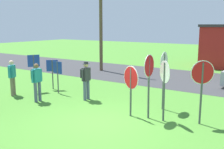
# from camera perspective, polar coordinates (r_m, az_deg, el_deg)

# --- Properties ---
(ground_plane) EXTENTS (80.00, 80.00, 0.00)m
(ground_plane) POSITION_cam_1_polar(r_m,az_deg,el_deg) (9.19, -3.16, -10.48)
(ground_plane) COLOR #47842D
(street_asphalt) EXTENTS (60.00, 6.40, 0.01)m
(street_asphalt) POSITION_cam_1_polar(r_m,az_deg,el_deg) (17.09, 15.26, -0.92)
(street_asphalt) COLOR #38383A
(street_asphalt) RESTS_ON ground
(utility_pole) EXTENTS (1.80, 0.24, 8.53)m
(utility_pole) POSITION_cam_1_polar(r_m,az_deg,el_deg) (19.37, -2.45, 13.98)
(utility_pole) COLOR brown
(utility_pole) RESTS_ON ground
(stop_sign_rear_right) EXTENTS (0.07, 0.80, 2.31)m
(stop_sign_rear_right) POSITION_cam_1_polar(r_m,az_deg,el_deg) (10.44, 11.14, 0.94)
(stop_sign_rear_right) COLOR #474C4C
(stop_sign_rear_right) RESTS_ON ground
(stop_sign_low_front) EXTENTS (0.64, 0.51, 2.18)m
(stop_sign_low_front) POSITION_cam_1_polar(r_m,az_deg,el_deg) (9.19, 18.91, -1.32)
(stop_sign_low_front) COLOR #474C4C
(stop_sign_low_front) RESTS_ON ground
(stop_sign_leaning_left) EXTENTS (0.58, 0.53, 2.13)m
(stop_sign_leaning_left) POSITION_cam_1_polar(r_m,az_deg,el_deg) (9.16, 11.29, -1.23)
(stop_sign_leaning_left) COLOR #474C4C
(stop_sign_leaning_left) RESTS_ON ground
(stop_sign_center_cluster) EXTENTS (0.10, 0.81, 2.31)m
(stop_sign_center_cluster) POSITION_cam_1_polar(r_m,az_deg,el_deg) (9.33, 8.01, -0.08)
(stop_sign_center_cluster) COLOR #474C4C
(stop_sign_center_cluster) RESTS_ON ground
(stop_sign_rear_left) EXTENTS (0.79, 0.37, 1.88)m
(stop_sign_rear_left) POSITION_cam_1_polar(r_m,az_deg,el_deg) (9.55, 4.10, -1.71)
(stop_sign_rear_left) COLOR #474C4C
(stop_sign_rear_left) RESTS_ON ground
(person_near_signs) EXTENTS (0.36, 0.57, 1.69)m
(person_near_signs) POSITION_cam_1_polar(r_m,az_deg,el_deg) (11.90, -16.00, -1.07)
(person_near_signs) COLOR #4C5670
(person_near_signs) RESTS_ON ground
(person_in_blue) EXTENTS (0.37, 0.51, 1.69)m
(person_in_blue) POSITION_cam_1_polar(r_m,az_deg,el_deg) (13.31, -20.79, -0.28)
(person_in_blue) COLOR #7A6B56
(person_in_blue) RESTS_ON ground
(person_with_sunhat) EXTENTS (0.40, 0.57, 1.74)m
(person_with_sunhat) POSITION_cam_1_polar(r_m,az_deg,el_deg) (11.77, -5.68, -0.69)
(person_with_sunhat) COLOR #4C5670
(person_with_sunhat) RESTS_ON ground
(info_panel_leftmost) EXTENTS (0.60, 0.06, 1.59)m
(info_panel_leftmost) POSITION_cam_1_polar(r_m,az_deg,el_deg) (13.08, -11.70, 0.64)
(info_panel_leftmost) COLOR #4C4C51
(info_panel_leftmost) RESTS_ON ground
(info_panel_middle) EXTENTS (0.47, 0.41, 1.54)m
(info_panel_middle) POSITION_cam_1_polar(r_m,az_deg,el_deg) (14.06, -12.78, 1.14)
(info_panel_middle) COLOR #4C4C51
(info_panel_middle) RESTS_ON ground
(info_panel_rightmost) EXTENTS (0.28, 0.55, 1.85)m
(info_panel_rightmost) POSITION_cam_1_polar(r_m,az_deg,el_deg) (13.84, -16.55, 1.75)
(info_panel_rightmost) COLOR #4C4C51
(info_panel_rightmost) RESTS_ON ground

